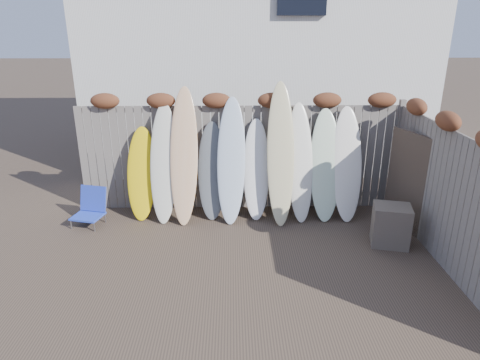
{
  "coord_description": "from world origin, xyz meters",
  "views": [
    {
      "loc": [
        -0.13,
        -5.35,
        3.42
      ],
      "look_at": [
        0.0,
        1.2,
        1.0
      ],
      "focal_mm": 32.0,
      "sensor_mm": 36.0,
      "label": 1
    }
  ],
  "objects_px": {
    "surfboard_0": "(142,174)",
    "wooden_crate": "(391,225)",
    "lattice_panel": "(411,184)",
    "beach_chair": "(91,207)"
  },
  "relations": [
    {
      "from": "beach_chair",
      "to": "wooden_crate",
      "type": "relative_size",
      "value": 0.98
    },
    {
      "from": "surfboard_0",
      "to": "beach_chair",
      "type": "bearing_deg",
      "value": -157.08
    },
    {
      "from": "lattice_panel",
      "to": "surfboard_0",
      "type": "distance_m",
      "value": 4.72
    },
    {
      "from": "beach_chair",
      "to": "lattice_panel",
      "type": "distance_m",
      "value": 5.61
    },
    {
      "from": "wooden_crate",
      "to": "lattice_panel",
      "type": "bearing_deg",
      "value": 48.31
    },
    {
      "from": "surfboard_0",
      "to": "wooden_crate",
      "type": "bearing_deg",
      "value": -11.65
    },
    {
      "from": "lattice_panel",
      "to": "surfboard_0",
      "type": "bearing_deg",
      "value": 153.03
    },
    {
      "from": "lattice_panel",
      "to": "surfboard_0",
      "type": "relative_size",
      "value": 1.0
    },
    {
      "from": "wooden_crate",
      "to": "surfboard_0",
      "type": "xyz_separation_m",
      "value": [
        -4.22,
        1.19,
        0.49
      ]
    },
    {
      "from": "wooden_crate",
      "to": "surfboard_0",
      "type": "distance_m",
      "value": 4.41
    }
  ]
}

